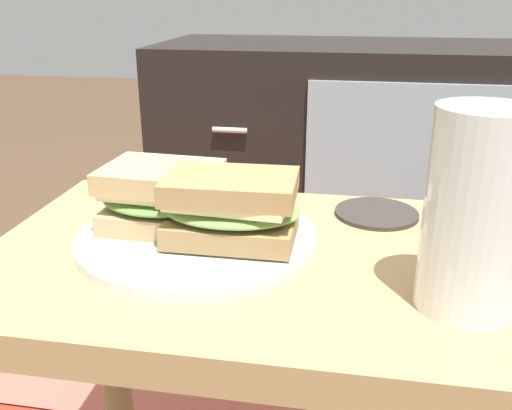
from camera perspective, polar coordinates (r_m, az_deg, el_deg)
side_table at (r=0.62m, az=0.48°, el=-12.33°), size 0.56×0.36×0.46m
tv_cabinet at (r=1.51m, az=9.19°, el=4.83°), size 0.96×0.46×0.58m
area_rug at (r=1.33m, az=-10.72°, el=-11.12°), size 1.11×0.78×0.01m
plate at (r=0.59m, az=-5.99°, el=-3.22°), size 0.25×0.25×0.01m
sandwich_front at (r=0.60m, az=-9.50°, el=0.84°), size 0.13×0.10×0.07m
sandwich_back at (r=0.56m, az=-2.51°, el=-0.28°), size 0.14×0.09×0.07m
beer_glass at (r=0.48m, az=21.24°, el=-1.16°), size 0.08×0.08×0.17m
coaster at (r=0.67m, az=12.10°, el=-0.82°), size 0.10×0.10×0.01m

